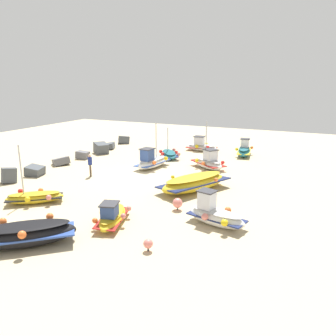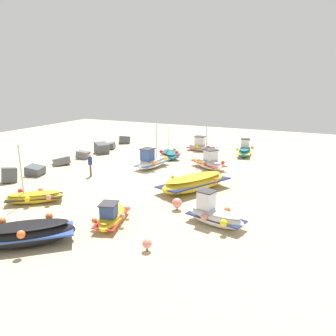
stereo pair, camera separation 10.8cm
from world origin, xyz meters
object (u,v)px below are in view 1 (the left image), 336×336
fishing_boat_1 (152,161)px  fishing_boat_8 (25,234)px  fishing_boat_6 (194,183)px  fishing_boat_5 (112,216)px  fishing_boat_7 (35,197)px  fishing_boat_4 (244,150)px  mooring_buoy_1 (178,203)px  fishing_boat_9 (169,154)px  fishing_boat_2 (215,215)px  fishing_boat_3 (208,162)px  person_walking (90,164)px  mooring_buoy_0 (148,244)px  fishing_boat_0 (201,146)px

fishing_boat_1 → fishing_boat_8: bearing=13.1°
fishing_boat_6 → fishing_boat_8: fishing_boat_8 is taller
fishing_boat_5 → fishing_boat_7: (0.48, 5.81, -0.05)m
fishing_boat_4 → mooring_buoy_1: fishing_boat_4 is taller
fishing_boat_1 → mooring_buoy_1: 9.30m
fishing_boat_9 → mooring_buoy_1: fishing_boat_9 is taller
fishing_boat_1 → fishing_boat_9: fishing_boat_1 is taller
fishing_boat_2 → fishing_boat_5: size_ratio=1.00×
fishing_boat_3 → person_walking: 9.37m
fishing_boat_4 → fishing_boat_2: bearing=178.7°
fishing_boat_1 → fishing_boat_5: bearing=25.7°
fishing_boat_5 → fishing_boat_8: size_ratio=0.77×
fishing_boat_1 → fishing_boat_6: bearing=61.0°
fishing_boat_5 → mooring_buoy_1: size_ratio=4.70×
fishing_boat_8 → fishing_boat_7: bearing=90.7°
fishing_boat_2 → fishing_boat_9: bearing=-42.9°
fishing_boat_2 → fishing_boat_5: bearing=37.4°
fishing_boat_7 → fishing_boat_8: bearing=-86.7°
fishing_boat_7 → fishing_boat_9: bearing=41.8°
fishing_boat_8 → mooring_buoy_0: (1.86, -5.05, -0.20)m
fishing_boat_4 → fishing_boat_9: fishing_boat_9 is taller
fishing_boat_4 → fishing_boat_1: bearing=134.0°
fishing_boat_6 → mooring_buoy_1: size_ratio=7.93×
fishing_boat_6 → fishing_boat_9: size_ratio=1.72×
fishing_boat_6 → fishing_boat_5: bearing=10.6°
fishing_boat_5 → person_walking: bearing=-152.6°
fishing_boat_6 → mooring_buoy_0: bearing=33.6°
fishing_boat_0 → fishing_boat_6: (-12.02, -3.89, 0.06)m
fishing_boat_0 → person_walking: (-12.32, 4.26, 0.50)m
fishing_boat_6 → fishing_boat_9: bearing=-119.2°
fishing_boat_9 → fishing_boat_2: bearing=-4.4°
fishing_boat_8 → mooring_buoy_1: fishing_boat_8 is taller
fishing_boat_2 → fishing_boat_8: fishing_boat_2 is taller
fishing_boat_0 → fishing_boat_6: 12.64m
fishing_boat_8 → fishing_boat_3: bearing=37.3°
fishing_boat_1 → fishing_boat_9: bearing=-167.9°
fishing_boat_5 → fishing_boat_6: bearing=147.4°
fishing_boat_0 → mooring_buoy_1: 16.15m
fishing_boat_3 → fishing_boat_5: bearing=-58.1°
fishing_boat_9 → fishing_boat_5: bearing=-24.3°
fishing_boat_8 → mooring_buoy_0: size_ratio=7.55×
fishing_boat_3 → fishing_boat_9: 4.96m
fishing_boat_0 → fishing_boat_3: 6.93m
fishing_boat_3 → mooring_buoy_1: size_ratio=5.54×
fishing_boat_6 → mooring_buoy_0: (-8.30, -1.16, -0.19)m
fishing_boat_8 → mooring_buoy_1: 7.88m
fishing_boat_7 → mooring_buoy_0: size_ratio=6.29×
fishing_boat_2 → mooring_buoy_0: 4.15m
fishing_boat_4 → mooring_buoy_1: size_ratio=4.97×
person_walking → mooring_buoy_1: 9.17m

